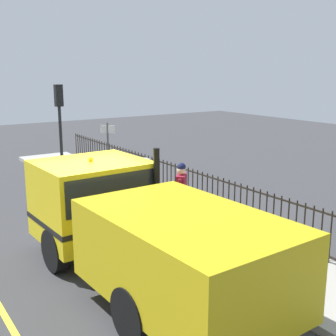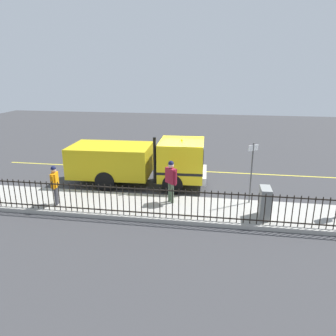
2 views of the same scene
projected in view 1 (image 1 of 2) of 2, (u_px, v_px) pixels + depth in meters
The scene contains 8 objects.
ground_plane at pixel (95, 251), 10.87m from camera, with size 54.52×54.52×0.00m, color #38383A.
sidewalk_slab at pixel (189, 226), 12.41m from camera, with size 2.45×24.78×0.16m, color #A3A099.
work_truck at pixel (132, 223), 9.01m from camera, with size 2.66×6.84×2.66m.
worker_standing at pixel (181, 189), 11.67m from camera, with size 0.53×0.53×1.83m.
iron_fence at pixel (218, 196), 12.82m from camera, with size 0.04×21.10×1.20m.
traffic_light_near at pixel (59, 111), 17.40m from camera, with size 0.31×0.23×3.63m.
utility_cabinet at pixel (139, 176), 15.27m from camera, with size 0.78×0.38×1.19m, color gray.
street_sign at pixel (108, 154), 13.96m from camera, with size 0.33×0.42×2.59m.
Camera 1 is at (-4.19, -9.43, 4.37)m, focal length 47.31 mm.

